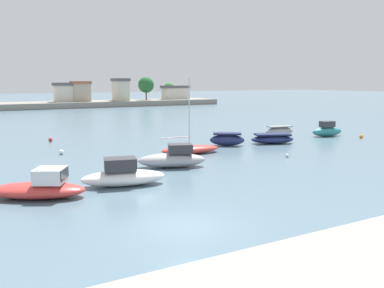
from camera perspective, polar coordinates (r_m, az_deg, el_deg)
ground_plane at (r=17.26m, az=-1.14°, el=-11.85°), size 400.00×400.00×0.00m
moored_boat_2 at (r=22.51m, az=-21.46°, el=-5.99°), size 5.54×4.17×1.62m
moored_boat_3 at (r=23.71m, az=-10.10°, el=-4.55°), size 5.27×2.83×1.69m
moored_boat_4 at (r=28.33m, az=-2.84°, el=-2.16°), size 5.21×3.39×1.69m
moored_boat_5 at (r=33.57m, az=-0.25°, el=-0.76°), size 5.51×2.19×6.43m
moored_boat_6 at (r=37.84m, az=5.17°, el=0.67°), size 3.55×2.88×1.26m
moored_boat_7 at (r=39.82m, az=11.70°, el=0.75°), size 4.67×3.13×1.00m
moored_boat_8 at (r=45.89m, az=12.70°, el=1.89°), size 3.62×1.94×1.10m
moored_boat_9 at (r=46.75m, az=19.20°, el=1.90°), size 4.04×1.81×1.73m
mooring_buoy_0 at (r=32.95m, az=13.78°, el=-1.64°), size 0.30×0.30×0.30m
mooring_buoy_1 at (r=35.01m, az=-18.62°, el=-1.13°), size 0.42×0.42×0.42m
mooring_buoy_2 at (r=42.81m, az=-20.04°, el=0.61°), size 0.42×0.42×0.42m
mooring_buoy_3 at (r=46.53m, az=23.57°, el=1.03°), size 0.40×0.40×0.40m
distant_shoreline at (r=96.40m, az=-22.16°, el=5.91°), size 96.77×10.66×7.54m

